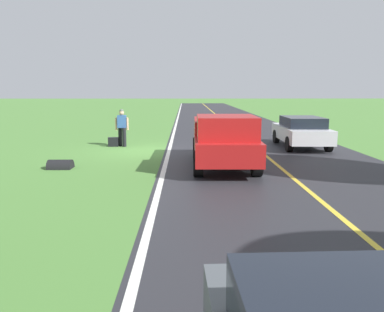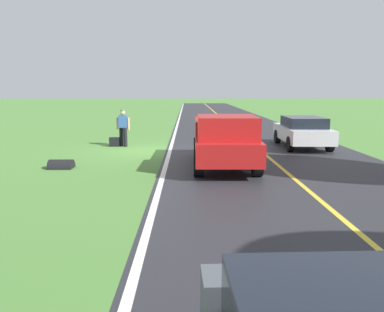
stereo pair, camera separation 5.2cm
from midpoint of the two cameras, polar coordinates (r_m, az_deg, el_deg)
name	(u,v)px [view 1 (the left image)]	position (r m, az deg, el deg)	size (l,w,h in m)	color
ground_plane	(147,151)	(17.42, -6.57, 0.74)	(200.00, 200.00, 0.00)	#4C7F38
road_surface	(260,151)	(17.63, 9.59, 0.78)	(8.30, 120.00, 0.00)	#28282D
lane_edge_line	(169,151)	(17.35, -3.40, 0.77)	(0.16, 117.60, 0.00)	silver
lane_centre_line	(260,150)	(17.63, 9.59, 0.79)	(0.14, 117.60, 0.00)	gold
hitchhiker_walking	(122,125)	(18.89, -10.09, 4.33)	(0.62, 0.51, 1.75)	black
suitcase_carried	(113,142)	(18.96, -11.31, 2.00)	(0.20, 0.46, 0.44)	black
pickup_truck_passing	(224,139)	(13.57, 4.50, 2.40)	(2.16, 5.43, 1.82)	#B21919
sedan_near_oncoming	(301,131)	(19.02, 15.32, 3.49)	(2.02, 4.45, 1.41)	silver
drainage_culvert	(61,168)	(14.20, -18.44, -1.70)	(0.60, 0.60, 0.80)	black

